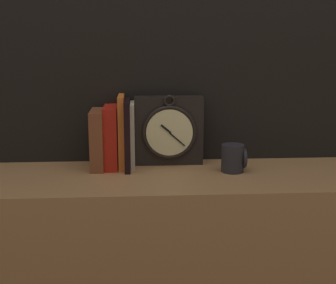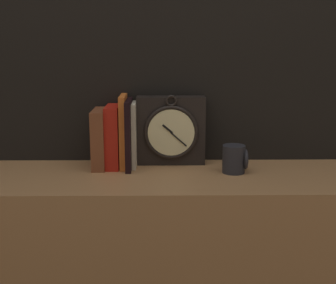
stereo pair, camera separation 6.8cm
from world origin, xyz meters
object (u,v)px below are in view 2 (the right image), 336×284
clock (171,131)px  book_slot1_red (113,136)px  book_slot0_brown (100,139)px  book_slot2_orange (124,131)px  book_slot4_cream (134,135)px  book_slot3_black (129,134)px  mug (235,159)px

clock → book_slot1_red: (-0.18, -0.03, -0.01)m
book_slot0_brown → clock: bearing=9.1°
clock → book_slot1_red: size_ratio=1.18×
book_slot2_orange → book_slot4_cream: 0.04m
clock → book_slot3_black: bearing=-162.0°
book_slot3_black → book_slot1_red: bearing=167.2°
book_slot4_cream → book_slot3_black: bearing=-128.5°
book_slot0_brown → book_slot4_cream: book_slot4_cream is taller
book_slot1_red → book_slot4_cream: (0.07, 0.01, 0.00)m
clock → book_slot2_orange: bearing=-168.8°
book_slot2_orange → clock: bearing=11.2°
book_slot0_brown → book_slot3_black: (0.09, -0.01, 0.02)m
book_slot1_red → book_slot2_orange: (0.03, 0.00, 0.02)m
clock → mug: clock is taller
book_slot4_cream → book_slot0_brown: bearing=-173.4°
book_slot0_brown → book_slot4_cream: bearing=6.6°
book_slot3_black → book_slot4_cream: (0.02, 0.02, -0.01)m
book_slot0_brown → book_slot1_red: bearing=6.6°
book_slot1_red → book_slot0_brown: bearing=-173.4°
book_slot0_brown → book_slot1_red: book_slot1_red is taller
book_slot1_red → book_slot4_cream: size_ratio=0.96×
book_slot2_orange → mug: (0.34, -0.08, -0.07)m
book_slot2_orange → book_slot4_cream: bearing=10.8°
clock → mug: bearing=-29.6°
book_slot2_orange → book_slot0_brown: bearing=-175.4°
mug → book_slot0_brown: bearing=170.0°
clock → mug: 0.23m
book_slot1_red → book_slot4_cream: bearing=6.6°
book_slot4_cream → mug: bearing=-15.5°
clock → book_slot2_orange: (-0.15, -0.03, 0.00)m
book_slot3_black → book_slot0_brown: bearing=175.7°
book_slot0_brown → book_slot2_orange: 0.08m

